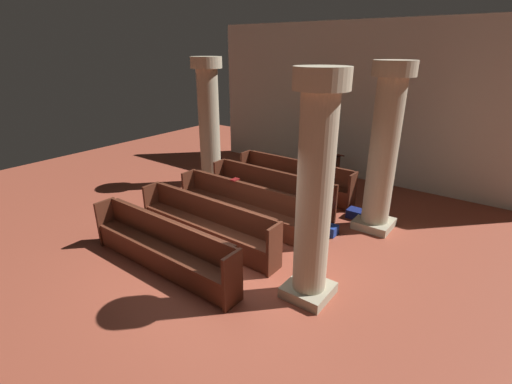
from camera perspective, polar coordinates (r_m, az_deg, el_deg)
ground_plane at (r=7.02m, az=-4.70°, el=-10.83°), size 19.20×19.20×0.00m
back_wall at (r=11.29m, az=16.25°, el=13.23°), size 10.00×0.16×4.50m
pew_row_0 at (r=9.92m, az=6.09°, el=2.42°), size 3.40×0.46×0.94m
pew_row_1 at (r=9.01m, az=2.34°, el=0.49°), size 3.40×0.46×0.94m
pew_row_2 at (r=8.17m, az=-2.22°, el=-1.85°), size 3.40×0.47×0.94m
pew_row_3 at (r=7.40m, az=-7.79°, el=-4.69°), size 3.40×0.46×0.94m
pew_row_4 at (r=6.74m, az=-14.61°, el=-8.06°), size 3.40×0.46×0.94m
pillar_aisle_side at (r=8.01m, az=19.54°, el=6.66°), size 0.84×0.84×3.56m
pillar_far_side at (r=10.45m, az=-7.43°, el=11.04°), size 0.84×0.84×3.56m
pillar_aisle_rear at (r=5.33m, az=9.24°, el=0.31°), size 0.77×0.77×3.56m
lectern at (r=10.54m, az=11.98°, el=2.95°), size 0.48×0.45×1.08m
hymn_book at (r=8.34m, az=-3.36°, el=1.99°), size 0.13×0.20×0.02m
kneeler_box_navy at (r=8.93m, az=15.50°, el=-3.32°), size 0.40×0.32×0.21m
kneeler_box_blue at (r=8.03m, az=11.43°, el=-5.84°), size 0.35×0.28×0.21m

